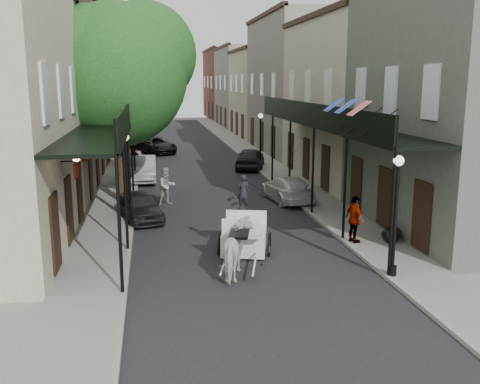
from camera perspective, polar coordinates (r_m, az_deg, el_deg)
name	(u,v)px	position (r m, az deg, el deg)	size (l,w,h in m)	color
ground	(249,264)	(17.87, 0.94, -7.73)	(140.00, 140.00, 0.00)	gray
road	(196,168)	(37.16, -4.67, 2.59)	(8.00, 90.00, 0.01)	black
sidewalk_left	(123,169)	(37.07, -12.40, 2.41)	(2.20, 90.00, 0.12)	gray
sidewalk_right	(267,165)	(37.89, 2.89, 2.88)	(2.20, 90.00, 0.12)	gray
building_row_left	(81,89)	(46.88, -16.59, 10.51)	(5.00, 80.00, 10.50)	beige
building_row_right	(283,88)	(47.99, 4.63, 10.98)	(5.00, 80.00, 10.50)	gray
gallery_left	(109,126)	(23.67, -13.76, 6.84)	(2.20, 18.05, 4.88)	black
gallery_right	(324,123)	(24.88, 8.99, 7.27)	(2.20, 18.05, 4.88)	black
tree_near	(124,69)	(26.75, -12.25, 12.69)	(7.31, 6.80, 9.63)	#382619
tree_far	(132,82)	(40.74, -11.41, 11.45)	(6.45, 6.00, 8.61)	#382619
lamppost_right_near	(395,214)	(16.69, 16.24, -2.29)	(0.32, 0.32, 3.71)	black
lamppost_left	(127,176)	(22.91, -11.97, 1.71)	(0.32, 0.32, 3.71)	black
lamppost_right_far	(260,140)	(35.50, 2.19, 5.51)	(0.32, 0.32, 3.71)	black
horse	(239,249)	(16.57, -0.12, -6.12)	(0.95, 2.08, 1.75)	silver
carriage	(245,218)	(19.11, 0.58, -2.84)	(2.19, 2.86, 2.93)	black
pedestrian_walking	(167,186)	(26.27, -7.81, 0.62)	(0.89, 0.69, 1.83)	#ABACA2
pedestrian_sidewalk_left	(134,158)	(35.74, -11.27, 3.63)	(1.13, 0.65, 1.75)	gray
pedestrian_sidewalk_right	(355,219)	(20.00, 12.13, -2.88)	(1.02, 0.42, 1.74)	gray
car_left_near	(141,206)	(23.58, -10.57, -1.47)	(1.48, 3.69, 1.26)	black
car_left_mid	(143,169)	(32.66, -10.34, 2.44)	(1.56, 4.48, 1.48)	#9B9A9F
car_left_far	(157,145)	(44.89, -8.90, 4.95)	(2.22, 4.82, 1.34)	black
car_right_near	(287,189)	(26.94, 5.00, 0.35)	(1.75, 4.30, 1.25)	silver
car_right_far	(250,158)	(36.55, 1.09, 3.61)	(1.72, 4.27, 1.46)	black
trash_bags	(392,234)	(20.65, 15.86, -4.33)	(0.94, 1.09, 0.58)	black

